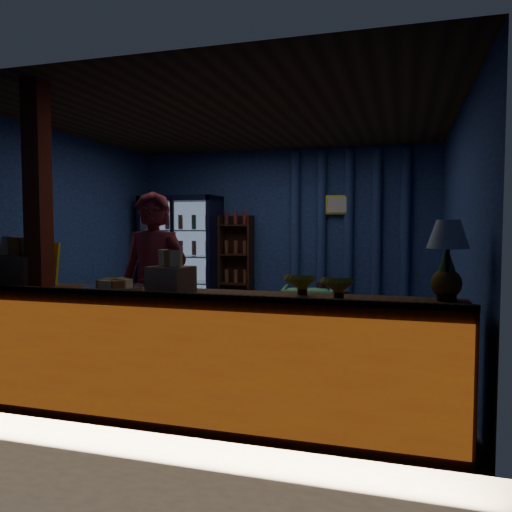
{
  "coord_description": "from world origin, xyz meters",
  "views": [
    {
      "loc": [
        1.77,
        -5.26,
        1.45
      ],
      "look_at": [
        0.28,
        -0.2,
        1.12
      ],
      "focal_mm": 35.0,
      "sensor_mm": 36.0,
      "label": 1
    }
  ],
  "objects_px": {
    "shopkeeper": "(154,290)",
    "table_lamp": "(448,238)",
    "pastry_tray": "(114,286)",
    "green_chair": "(308,309)"
  },
  "relations": [
    {
      "from": "shopkeeper",
      "to": "pastry_tray",
      "type": "height_order",
      "value": "shopkeeper"
    },
    {
      "from": "green_chair",
      "to": "table_lamp",
      "type": "height_order",
      "value": "table_lamp"
    },
    {
      "from": "shopkeeper",
      "to": "table_lamp",
      "type": "bearing_deg",
      "value": -13.63
    },
    {
      "from": "shopkeeper",
      "to": "pastry_tray",
      "type": "xyz_separation_m",
      "value": [
        -0.03,
        -0.58,
        0.1
      ]
    },
    {
      "from": "shopkeeper",
      "to": "table_lamp",
      "type": "distance_m",
      "value": 2.51
    },
    {
      "from": "green_chair",
      "to": "table_lamp",
      "type": "relative_size",
      "value": 1.31
    },
    {
      "from": "pastry_tray",
      "to": "table_lamp",
      "type": "relative_size",
      "value": 0.91
    },
    {
      "from": "green_chair",
      "to": "pastry_tray",
      "type": "distance_m",
      "value": 3.44
    },
    {
      "from": "pastry_tray",
      "to": "shopkeeper",
      "type": "bearing_deg",
      "value": 86.65
    },
    {
      "from": "green_chair",
      "to": "table_lamp",
      "type": "bearing_deg",
      "value": 108.56
    }
  ]
}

